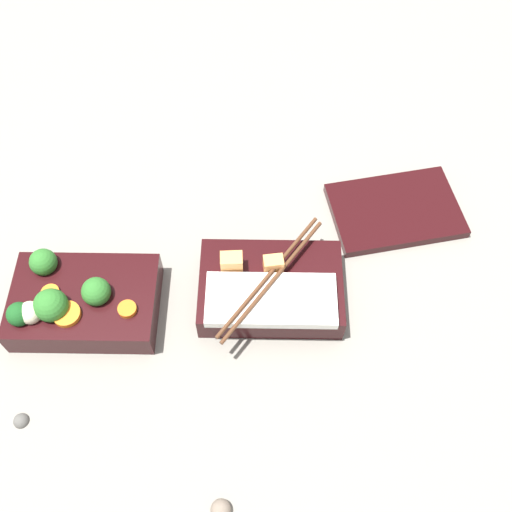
% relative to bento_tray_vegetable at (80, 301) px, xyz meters
% --- Properties ---
extents(ground_plane, '(3.00, 3.00, 0.00)m').
position_rel_bento_tray_vegetable_xyz_m(ground_plane, '(0.13, 0.03, -0.03)').
color(ground_plane, gray).
extents(bento_tray_vegetable, '(0.18, 0.12, 0.07)m').
position_rel_bento_tray_vegetable_xyz_m(bento_tray_vegetable, '(0.00, 0.00, 0.00)').
color(bento_tray_vegetable, black).
rests_on(bento_tray_vegetable, ground_plane).
extents(bento_tray_rice, '(0.18, 0.18, 0.07)m').
position_rel_bento_tray_vegetable_xyz_m(bento_tray_rice, '(0.24, 0.02, -0.00)').
color(bento_tray_rice, black).
rests_on(bento_tray_rice, ground_plane).
extents(bento_lid, '(0.20, 0.15, 0.01)m').
position_rel_bento_tray_vegetable_xyz_m(bento_lid, '(0.42, 0.16, -0.02)').
color(bento_lid, black).
rests_on(bento_lid, ground_plane).
extents(pebble_0, '(0.02, 0.02, 0.02)m').
position_rel_bento_tray_vegetable_xyz_m(pebble_0, '(-0.05, -0.14, -0.02)').
color(pebble_0, '#595651').
rests_on(pebble_0, ground_plane).
extents(pebble_1, '(0.02, 0.02, 0.02)m').
position_rel_bento_tray_vegetable_xyz_m(pebble_1, '(0.19, -0.24, -0.02)').
color(pebble_1, '#7A6B5B').
rests_on(pebble_1, ground_plane).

